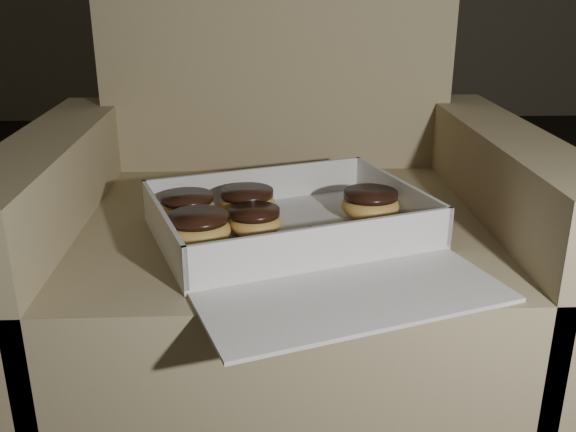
# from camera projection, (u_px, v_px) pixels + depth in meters

# --- Properties ---
(floor) EXTENTS (4.50, 4.50, 0.00)m
(floor) POSITION_uv_depth(u_px,v_px,m) (319.00, 342.00, 1.34)
(floor) COLOR black
(floor) RESTS_ON ground
(armchair) EXTENTS (0.80, 0.67, 0.83)m
(armchair) POSITION_uv_depth(u_px,v_px,m) (282.00, 265.00, 1.07)
(armchair) COLOR #8D795A
(armchair) RESTS_ON floor
(bakery_box) EXTENTS (0.47, 0.51, 0.06)m
(bakery_box) POSITION_uv_depth(u_px,v_px,m) (300.00, 235.00, 0.87)
(bakery_box) COLOR silver
(bakery_box) RESTS_ON armchair
(donut_a) EXTENTS (0.08, 0.08, 0.04)m
(donut_a) POSITION_uv_depth(u_px,v_px,m) (247.00, 202.00, 0.95)
(donut_a) COLOR #E7B650
(donut_a) RESTS_ON bakery_box
(donut_b) EXTENTS (0.09, 0.09, 0.04)m
(donut_b) POSITION_uv_depth(u_px,v_px,m) (198.00, 228.00, 0.85)
(donut_b) COLOR #E7B650
(donut_b) RESTS_ON bakery_box
(donut_c) EXTENTS (0.07, 0.07, 0.04)m
(donut_c) POSITION_uv_depth(u_px,v_px,m) (255.00, 221.00, 0.88)
(donut_c) COLOR #E7B650
(donut_c) RESTS_ON bakery_box
(donut_d) EXTENTS (0.08, 0.08, 0.04)m
(donut_d) POSITION_uv_depth(u_px,v_px,m) (188.00, 207.00, 0.93)
(donut_d) COLOR #E7B650
(donut_d) RESTS_ON bakery_box
(donut_e) EXTENTS (0.08, 0.08, 0.04)m
(donut_e) POSITION_uv_depth(u_px,v_px,m) (370.00, 204.00, 0.94)
(donut_e) COLOR #E7B650
(donut_e) RESTS_ON bakery_box
(crumb_a) EXTENTS (0.01, 0.01, 0.00)m
(crumb_a) POSITION_uv_depth(u_px,v_px,m) (311.00, 228.00, 0.91)
(crumb_a) COLOR black
(crumb_a) RESTS_ON bakery_box
(crumb_b) EXTENTS (0.01, 0.01, 0.00)m
(crumb_b) POSITION_uv_depth(u_px,v_px,m) (269.00, 267.00, 0.78)
(crumb_b) COLOR black
(crumb_b) RESTS_ON bakery_box
(crumb_c) EXTENTS (0.01, 0.01, 0.00)m
(crumb_c) POSITION_uv_depth(u_px,v_px,m) (397.00, 235.00, 0.88)
(crumb_c) COLOR black
(crumb_c) RESTS_ON bakery_box
(crumb_d) EXTENTS (0.01, 0.01, 0.00)m
(crumb_d) POSITION_uv_depth(u_px,v_px,m) (363.00, 228.00, 0.90)
(crumb_d) COLOR black
(crumb_d) RESTS_ON bakery_box
(crumb_e) EXTENTS (0.01, 0.01, 0.00)m
(crumb_e) POSITION_uv_depth(u_px,v_px,m) (197.00, 260.00, 0.80)
(crumb_e) COLOR black
(crumb_e) RESTS_ON bakery_box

